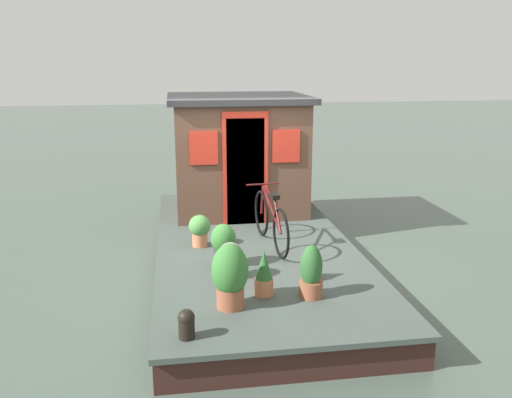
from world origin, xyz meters
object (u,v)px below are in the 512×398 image
object	(u,v)px
potted_plant_ivy	(264,274)
houseboat_cabin	(238,152)
potted_plant_fern	(223,244)
potted_plant_basil	(311,273)
mooring_bollard	(186,323)
potted_plant_mint	(312,266)
bicycle	(271,220)
potted_plant_geranium	(200,229)
potted_plant_rosemary	(230,275)
potted_plant_sage	(230,258)

from	to	relation	value
potted_plant_ivy	houseboat_cabin	bearing A→B (deg)	-2.39
potted_plant_fern	potted_plant_basil	bearing A→B (deg)	-140.54
potted_plant_ivy	mooring_bollard	size ratio (longest dim) A/B	1.80
potted_plant_mint	bicycle	bearing A→B (deg)	13.07
potted_plant_fern	potted_plant_ivy	bearing A→B (deg)	-158.72
potted_plant_fern	mooring_bollard	bearing A→B (deg)	163.79
potted_plant_geranium	potted_plant_ivy	bearing A→B (deg)	-160.21
potted_plant_geranium	mooring_bollard	world-z (taller)	potted_plant_geranium
potted_plant_rosemary	potted_plant_basil	bearing A→B (deg)	-82.00
houseboat_cabin	potted_plant_basil	distance (m)	3.90
houseboat_cabin	potted_plant_basil	size ratio (longest dim) A/B	3.90
bicycle	potted_plant_ivy	world-z (taller)	bicycle
bicycle	potted_plant_mint	world-z (taller)	bicycle
houseboat_cabin	mooring_bollard	world-z (taller)	houseboat_cabin
potted_plant_mint	potted_plant_ivy	distance (m)	0.75
potted_plant_rosemary	mooring_bollard	xyz separation A→B (m)	(-0.59, 0.48, -0.22)
potted_plant_rosemary	mooring_bollard	size ratio (longest dim) A/B	2.43
potted_plant_sage	potted_plant_fern	size ratio (longest dim) A/B	0.81
potted_plant_mint	mooring_bollard	world-z (taller)	potted_plant_mint
potted_plant_sage	potted_plant_ivy	distance (m)	0.62
houseboat_cabin	potted_plant_geranium	xyz separation A→B (m)	(-1.94, 0.78, -0.75)
potted_plant_geranium	potted_plant_rosemary	bearing A→B (deg)	-173.62
potted_plant_mint	potted_plant_rosemary	world-z (taller)	potted_plant_rosemary
potted_plant_sage	potted_plant_fern	xyz separation A→B (m)	(0.41, 0.05, 0.04)
potted_plant_ivy	mooring_bollard	xyz separation A→B (m)	(-0.85, 0.89, -0.10)
potted_plant_geranium	mooring_bollard	bearing A→B (deg)	174.38
potted_plant_sage	potted_plant_fern	bearing A→B (deg)	6.27
potted_plant_fern	potted_plant_geranium	size ratio (longest dim) A/B	1.23
mooring_bollard	potted_plant_geranium	bearing A→B (deg)	-5.62
potted_plant_geranium	mooring_bollard	size ratio (longest dim) A/B	1.55
potted_plant_basil	mooring_bollard	size ratio (longest dim) A/B	2.07
potted_plant_mint	potted_plant_rosemary	xyz separation A→B (m)	(-0.61, 1.06, 0.21)
houseboat_cabin	potted_plant_fern	size ratio (longest dim) A/B	4.22
potted_plant_ivy	potted_plant_mint	bearing A→B (deg)	-61.47
potted_plant_sage	potted_plant_fern	world-z (taller)	potted_plant_fern
houseboat_cabin	bicycle	bearing A→B (deg)	-174.26
bicycle	potted_plant_sage	bearing A→B (deg)	147.69
potted_plant_geranium	potted_plant_ivy	size ratio (longest dim) A/B	0.86
houseboat_cabin	potted_plant_rosemary	bearing A→B (deg)	171.91
potted_plant_mint	potted_plant_fern	bearing A→B (deg)	60.17
bicycle	potted_plant_ivy	distance (m)	1.66
potted_plant_geranium	potted_plant_rosemary	size ratio (longest dim) A/B	0.64
houseboat_cabin	potted_plant_basil	world-z (taller)	houseboat_cabin
potted_plant_fern	potted_plant_sage	bearing A→B (deg)	-173.73
houseboat_cabin	potted_plant_geranium	distance (m)	2.22
potted_plant_fern	potted_plant_basil	distance (m)	1.38
potted_plant_basil	potted_plant_mint	bearing A→B (deg)	-16.50
houseboat_cabin	bicycle	size ratio (longest dim) A/B	1.41
houseboat_cabin	potted_plant_sage	xyz separation A→B (m)	(-3.16, 0.48, -0.74)
mooring_bollard	bicycle	bearing A→B (deg)	-26.95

